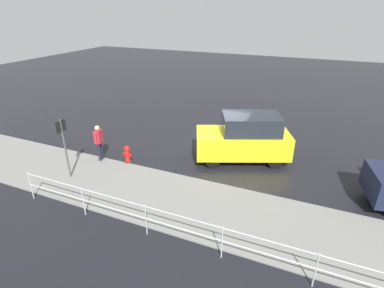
{
  "coord_description": "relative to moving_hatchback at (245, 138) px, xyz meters",
  "views": [
    {
      "loc": [
        -3.89,
        11.85,
        6.15
      ],
      "look_at": [
        0.56,
        1.47,
        0.9
      ],
      "focal_mm": 28.0,
      "sensor_mm": 36.0,
      "label": 1
    }
  ],
  "objects": [
    {
      "name": "ground_plane",
      "position": [
        1.37,
        -0.28,
        -1.03
      ],
      "size": [
        60.0,
        60.0,
        0.0
      ],
      "primitive_type": "plane",
      "color": "black"
    },
    {
      "name": "kerb_strip",
      "position": [
        1.37,
        3.92,
        -1.01
      ],
      "size": [
        24.0,
        3.2,
        0.04
      ],
      "primitive_type": "cube",
      "color": "slate",
      "rests_on": "ground"
    },
    {
      "name": "moving_hatchback",
      "position": [
        0.0,
        0.0,
        0.0
      ],
      "size": [
        4.25,
        3.08,
        2.06
      ],
      "color": "yellow",
      "rests_on": "ground"
    },
    {
      "name": "fire_hydrant",
      "position": [
        4.47,
        2.24,
        -0.63
      ],
      "size": [
        0.42,
        0.31,
        0.8
      ],
      "color": "red",
      "rests_on": "ground"
    },
    {
      "name": "pedestrian",
      "position": [
        5.67,
        2.5,
        -0.07
      ],
      "size": [
        0.31,
        0.56,
        1.62
      ],
      "color": "#B2262D",
      "rests_on": "ground"
    },
    {
      "name": "metal_railing",
      "position": [
        0.27,
        5.75,
        -0.3
      ],
      "size": [
        11.52,
        0.04,
        1.05
      ],
      "color": "#B7BABF",
      "rests_on": "ground"
    },
    {
      "name": "sign_post",
      "position": [
        5.87,
        4.13,
        0.55
      ],
      "size": [
        0.07,
        0.44,
        2.4
      ],
      "color": "#4C4C51",
      "rests_on": "ground"
    }
  ]
}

